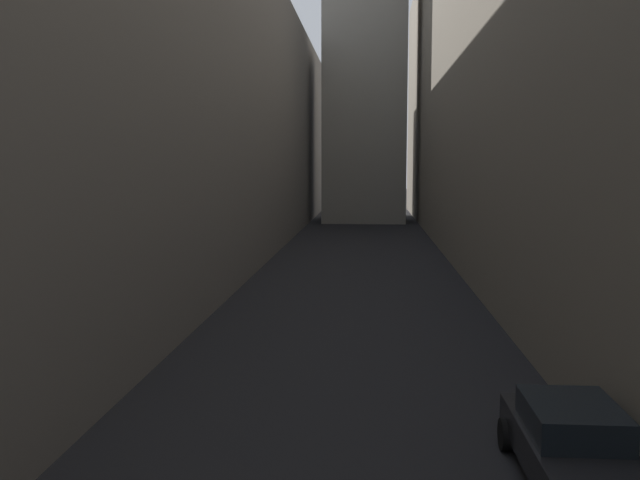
{
  "coord_description": "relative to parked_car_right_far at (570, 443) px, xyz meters",
  "views": [
    {
      "loc": [
        0.72,
        11.48,
        5.87
      ],
      "look_at": [
        0.0,
        21.28,
        4.79
      ],
      "focal_mm": 38.79,
      "sensor_mm": 36.0,
      "label": 1
    }
  ],
  "objects": [
    {
      "name": "parked_car_right_far",
      "position": [
        0.0,
        0.0,
        0.0
      ],
      "size": [
        1.96,
        4.35,
        1.57
      ],
      "rotation": [
        0.0,
        0.0,
        1.57
      ],
      "color": "black",
      "rests_on": "ground"
    },
    {
      "name": "building_block_right",
      "position": [
        7.94,
        26.07,
        11.84
      ],
      "size": [
        13.69,
        108.0,
        25.31
      ],
      "primitive_type": "cube",
      "color": "#756B5B",
      "rests_on": "ground"
    },
    {
      "name": "building_block_left",
      "position": [
        -17.17,
        26.07,
        8.35
      ],
      "size": [
        14.53,
        108.0,
        18.31
      ],
      "primitive_type": "cube",
      "color": "slate",
      "rests_on": "ground"
    },
    {
      "name": "ground_plane",
      "position": [
        -4.4,
        24.07,
        -0.81
      ],
      "size": [
        264.0,
        264.0,
        0.0
      ],
      "primitive_type": "plane",
      "color": "black"
    }
  ]
}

